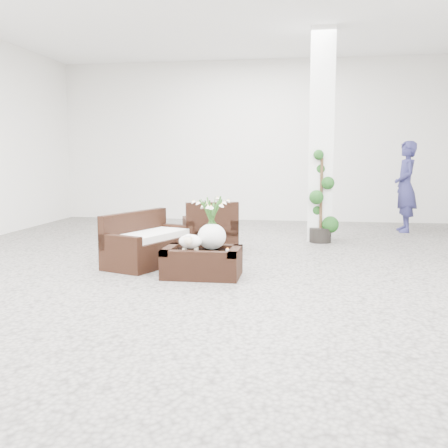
# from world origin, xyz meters

# --- Properties ---
(ground) EXTENTS (11.00, 11.00, 0.00)m
(ground) POSITION_xyz_m (0.00, 0.00, 0.00)
(ground) COLOR gray
(ground) RESTS_ON ground
(column) EXTENTS (0.40, 0.40, 3.50)m
(column) POSITION_xyz_m (1.20, 2.80, 1.75)
(column) COLOR white
(column) RESTS_ON ground
(coffee_table) EXTENTS (0.90, 0.60, 0.31)m
(coffee_table) POSITION_xyz_m (-0.24, -0.23, 0.16)
(coffee_table) COLOR black
(coffee_table) RESTS_ON ground
(sheep_figurine) EXTENTS (0.28, 0.23, 0.21)m
(sheep_figurine) POSITION_xyz_m (-0.36, -0.33, 0.42)
(sheep_figurine) COLOR white
(sheep_figurine) RESTS_ON coffee_table
(planter_narcissus) EXTENTS (0.44, 0.44, 0.80)m
(planter_narcissus) POSITION_xyz_m (-0.14, -0.13, 0.71)
(planter_narcissus) COLOR white
(planter_narcissus) RESTS_ON coffee_table
(tealight) EXTENTS (0.04, 0.04, 0.03)m
(tealight) POSITION_xyz_m (0.06, -0.21, 0.33)
(tealight) COLOR white
(tealight) RESTS_ON coffee_table
(armchair) EXTENTS (0.91, 0.90, 0.79)m
(armchair) POSITION_xyz_m (-0.41, 1.23, 0.39)
(armchair) COLOR black
(armchair) RESTS_ON ground
(loveseat) EXTENTS (1.05, 1.43, 0.69)m
(loveseat) POSITION_xyz_m (-1.06, 0.38, 0.34)
(loveseat) COLOR black
(loveseat) RESTS_ON ground
(topiary) EXTENTS (0.40, 0.40, 1.50)m
(topiary) POSITION_xyz_m (1.21, 2.58, 0.75)
(topiary) COLOR #153C13
(topiary) RESTS_ON ground
(shopper) EXTENTS (0.44, 0.64, 1.71)m
(shopper) POSITION_xyz_m (2.82, 4.08, 0.85)
(shopper) COLOR navy
(shopper) RESTS_ON ground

